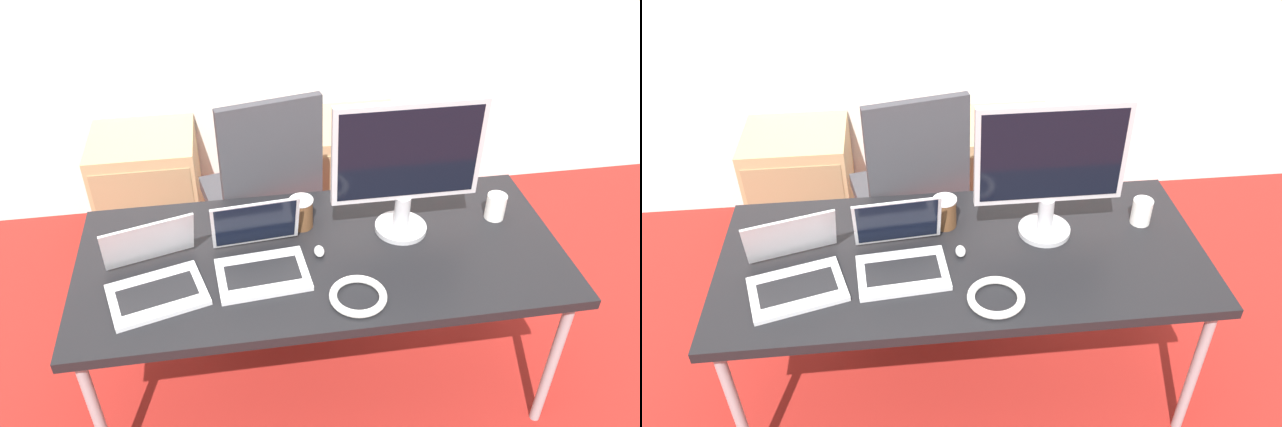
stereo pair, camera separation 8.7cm
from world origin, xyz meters
TOP-DOWN VIEW (x-y plane):
  - ground_plane at (0.00, 0.00)m, footprint 14.00×14.00m
  - desk at (0.00, 0.00)m, footprint 1.79×0.80m
  - office_chair at (-0.18, 0.66)m, footprint 0.57×0.61m
  - cabinet_left at (-0.76, 1.17)m, footprint 0.54×0.47m
  - cabinet_right at (0.36, 1.17)m, footprint 0.54×0.47m
  - laptop_left at (-0.23, -0.05)m, footprint 0.34×0.32m
  - laptop_right at (-0.60, -0.09)m, footprint 0.37×0.39m
  - monitor at (0.32, 0.09)m, footprint 0.55×0.20m
  - mouse at (-0.01, -0.01)m, footprint 0.04×0.06m
  - coffee_cup_white at (0.71, 0.11)m, footprint 0.08×0.08m
  - coffee_cup_brown at (-0.05, 0.17)m, footprint 0.09×0.09m
  - cable_coil at (0.08, -0.26)m, footprint 0.20×0.20m

SIDE VIEW (x-z plane):
  - ground_plane at x=0.00m, z-range 0.00..0.00m
  - cabinet_left at x=-0.76m, z-range 0.00..0.61m
  - cabinet_right at x=0.36m, z-range 0.00..0.61m
  - office_chair at x=-0.18m, z-range -0.13..0.98m
  - desk at x=0.00m, z-range 0.31..1.03m
  - cable_coil at x=0.08m, z-range 0.71..0.74m
  - mouse at x=-0.01m, z-range 0.71..0.75m
  - laptop_right at x=-0.60m, z-range 0.65..0.88m
  - laptop_left at x=-0.23m, z-range 0.65..0.88m
  - coffee_cup_white at x=0.71m, z-range 0.71..0.82m
  - coffee_cup_brown at x=-0.05m, z-range 0.72..0.84m
  - monitor at x=0.32m, z-range 0.74..1.29m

